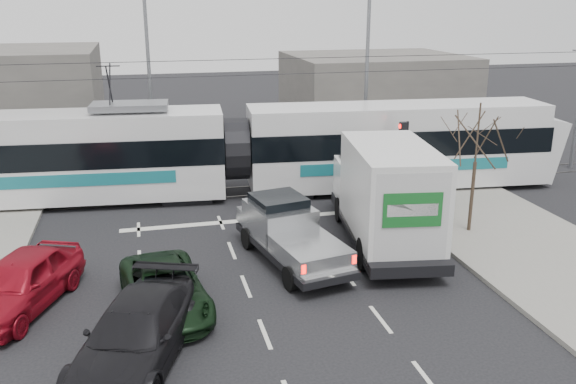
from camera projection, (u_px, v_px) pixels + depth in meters
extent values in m
plane|color=black|center=(297.00, 281.00, 19.90)|extent=(120.00, 120.00, 0.00)
cube|color=gray|center=(539.00, 253.00, 21.90)|extent=(6.00, 60.00, 0.15)
cube|color=#33302D|center=(245.00, 191.00, 29.15)|extent=(60.00, 1.60, 0.03)
cube|color=slate|center=(375.00, 90.00, 44.07)|extent=(12.00, 10.00, 5.00)
cylinder|color=#47382B|center=(472.00, 196.00, 23.46)|extent=(0.14, 0.14, 2.75)
cylinder|color=#47382B|center=(478.00, 133.00, 22.71)|extent=(0.07, 0.07, 2.25)
cylinder|color=black|center=(405.00, 162.00, 26.81)|extent=(0.12, 0.12, 3.60)
cube|color=black|center=(403.00, 133.00, 26.38)|extent=(0.28, 0.28, 0.95)
cylinder|color=#FF0C07|center=(400.00, 126.00, 26.25)|extent=(0.06, 0.20, 0.20)
cylinder|color=orange|center=(400.00, 133.00, 26.34)|extent=(0.06, 0.20, 0.20)
cylinder|color=#05330C|center=(399.00, 140.00, 26.43)|extent=(0.06, 0.20, 0.20)
cube|color=white|center=(407.00, 151.00, 26.52)|extent=(0.02, 0.30, 0.40)
cylinder|color=slate|center=(366.00, 81.00, 33.19)|extent=(0.20, 0.20, 9.00)
cylinder|color=slate|center=(150.00, 83.00, 32.45)|extent=(0.20, 0.20, 9.00)
cylinder|color=black|center=(242.00, 75.00, 27.49)|extent=(60.00, 0.03, 0.03)
cylinder|color=black|center=(242.00, 60.00, 27.28)|extent=(60.00, 0.03, 0.03)
cube|color=silver|center=(64.00, 179.00, 27.20)|extent=(14.37, 4.17, 1.72)
cube|color=black|center=(61.00, 150.00, 26.80)|extent=(14.44, 4.20, 1.17)
cube|color=silver|center=(58.00, 126.00, 26.48)|extent=(14.36, 4.05, 1.09)
cube|color=#166972|center=(57.00, 181.00, 25.69)|extent=(9.88, 0.87, 0.55)
cube|color=silver|center=(396.00, 165.00, 29.44)|extent=(14.37, 4.17, 1.72)
cube|color=black|center=(397.00, 138.00, 29.04)|extent=(14.44, 4.20, 1.17)
cube|color=silver|center=(398.00, 116.00, 28.72)|extent=(14.36, 4.05, 1.09)
cube|color=#166972|center=(407.00, 167.00, 27.94)|extent=(9.88, 0.87, 0.55)
cylinder|color=black|center=(236.00, 149.00, 27.99)|extent=(1.34, 2.93, 2.85)
cube|color=slate|center=(130.00, 106.00, 26.68)|extent=(3.44, 2.06, 0.27)
cube|color=black|center=(187.00, 193.00, 28.27)|extent=(2.41, 2.70, 0.40)
cube|color=black|center=(286.00, 188.00, 28.94)|extent=(2.41, 2.70, 0.40)
cube|color=black|center=(469.00, 180.00, 30.29)|extent=(2.41, 2.70, 0.40)
cube|color=black|center=(292.00, 248.00, 21.08)|extent=(3.08, 6.07, 0.25)
cube|color=#AAACAF|center=(280.00, 220.00, 21.77)|extent=(2.39, 2.77, 1.15)
cube|color=black|center=(278.00, 203.00, 21.67)|extent=(2.00, 2.03, 0.55)
cube|color=#AAACAF|center=(265.00, 214.00, 23.04)|extent=(2.06, 1.39, 0.55)
cube|color=#AAACAF|center=(309.00, 251.00, 19.85)|extent=(2.43, 2.94, 0.65)
cube|color=silver|center=(331.00, 277.00, 18.63)|extent=(1.84, 0.53, 0.18)
cube|color=#FF0C07|center=(303.00, 269.00, 18.27)|extent=(0.15, 0.11, 0.28)
cube|color=#FF0C07|center=(354.00, 259.00, 18.97)|extent=(0.15, 0.11, 0.28)
cylinder|color=black|center=(248.00, 238.00, 22.36)|extent=(0.43, 0.84, 0.80)
cylinder|color=black|center=(293.00, 231.00, 23.09)|extent=(0.43, 0.84, 0.80)
cylinder|color=black|center=(291.00, 278.00, 19.15)|extent=(0.43, 0.84, 0.80)
cylinder|color=black|center=(342.00, 268.00, 19.89)|extent=(0.43, 0.84, 0.80)
cube|color=black|center=(383.00, 228.00, 22.78)|extent=(3.84, 8.16, 0.39)
cube|color=white|center=(367.00, 181.00, 25.32)|extent=(2.81, 2.24, 1.79)
cube|color=black|center=(367.00, 164.00, 25.27)|extent=(2.37, 1.57, 0.67)
cube|color=silver|center=(391.00, 192.00, 21.53)|extent=(3.46, 5.68, 3.31)
cube|color=silver|center=(412.00, 218.00, 19.02)|extent=(2.35, 0.41, 2.91)
cube|color=#155E22|center=(413.00, 210.00, 18.89)|extent=(1.86, 0.30, 1.12)
cube|color=black|center=(411.00, 273.00, 19.31)|extent=(2.44, 0.64, 0.20)
cylinder|color=black|center=(340.00, 210.00, 25.10)|extent=(0.48, 1.05, 1.01)
cylinder|color=black|center=(397.00, 208.00, 25.30)|extent=(0.48, 1.05, 1.01)
cylinder|color=black|center=(364.00, 254.00, 20.61)|extent=(0.50, 1.16, 1.12)
cylinder|color=black|center=(432.00, 251.00, 20.81)|extent=(0.50, 1.16, 1.12)
cube|color=black|center=(390.00, 201.00, 25.98)|extent=(2.84, 5.45, 0.26)
cube|color=black|center=(386.00, 178.00, 26.65)|extent=(2.25, 2.49, 1.19)
cube|color=black|center=(387.00, 164.00, 26.56)|extent=(1.89, 1.83, 0.57)
cube|color=black|center=(381.00, 176.00, 27.90)|extent=(1.96, 1.25, 0.57)
cube|color=black|center=(397.00, 200.00, 24.77)|extent=(2.28, 2.64, 0.67)
cube|color=silver|center=(404.00, 218.00, 23.57)|extent=(1.77, 0.51, 0.19)
cube|color=#590505|center=(382.00, 208.00, 23.51)|extent=(0.16, 0.11, 0.29)
cube|color=#590505|center=(425.00, 207.00, 23.59)|extent=(0.16, 0.11, 0.29)
cylinder|color=black|center=(363.00, 193.00, 27.56)|extent=(0.44, 0.87, 0.83)
cylinder|color=black|center=(401.00, 192.00, 27.65)|extent=(0.44, 0.87, 0.83)
cylinder|color=black|center=(377.00, 218.00, 24.40)|extent=(0.44, 0.87, 0.83)
cylinder|color=black|center=(420.00, 217.00, 24.49)|extent=(0.44, 0.87, 0.83)
imported|color=black|center=(165.00, 289.00, 17.84)|extent=(2.79, 5.06, 1.34)
imported|color=maroon|center=(20.00, 282.00, 17.91)|extent=(3.71, 5.29, 1.67)
imported|color=black|center=(136.00, 333.00, 15.26)|extent=(3.98, 5.88, 1.58)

